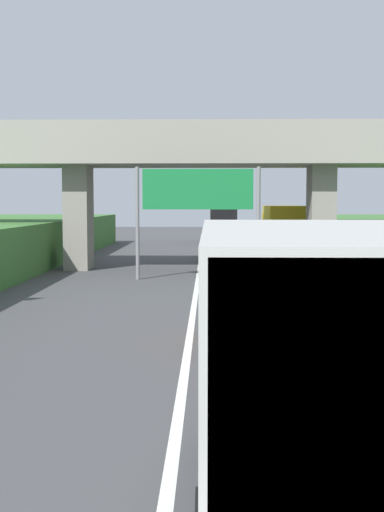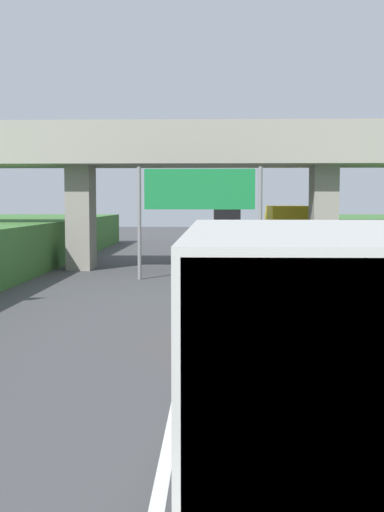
{
  "view_description": "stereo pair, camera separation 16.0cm",
  "coord_description": "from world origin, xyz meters",
  "px_view_note": "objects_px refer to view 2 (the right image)",
  "views": [
    {
      "loc": [
        0.51,
        -1.35,
        3.66
      ],
      "look_at": [
        0.0,
        19.68,
        2.0
      ],
      "focal_mm": 48.0,
      "sensor_mm": 36.0,
      "label": 1
    },
    {
      "loc": [
        0.67,
        -1.35,
        3.66
      ],
      "look_at": [
        0.0,
        19.68,
        2.0
      ],
      "focal_mm": 48.0,
      "sensor_mm": 36.0,
      "label": 2
    }
  ],
  "objects_px": {
    "truck_white": "(307,374)",
    "car_green": "(230,246)",
    "overhead_highway_sign": "(200,196)",
    "truck_yellow": "(286,230)",
    "car_orange": "(250,309)",
    "truck_black": "(226,221)"
  },
  "relations": [
    {
      "from": "truck_yellow",
      "to": "car_orange",
      "type": "xyz_separation_m",
      "value": [
        -3.57,
        -25.26,
        -1.08
      ]
    },
    {
      "from": "overhead_highway_sign",
      "to": "truck_yellow",
      "type": "xyz_separation_m",
      "value": [
        5.2,
        10.87,
        -1.99
      ]
    },
    {
      "from": "truck_yellow",
      "to": "car_orange",
      "type": "distance_m",
      "value": 25.53
    },
    {
      "from": "truck_black",
      "to": "truck_yellow",
      "type": "bearing_deg",
      "value": -79.75
    },
    {
      "from": "overhead_highway_sign",
      "to": "truck_white",
      "type": "bearing_deg",
      "value": -86.37
    },
    {
      "from": "car_green",
      "to": "truck_yellow",
      "type": "bearing_deg",
      "value": -18.51
    },
    {
      "from": "truck_yellow",
      "to": "overhead_highway_sign",
      "type": "bearing_deg",
      "value": -115.57
    },
    {
      "from": "car_orange",
      "to": "truck_yellow",
      "type": "bearing_deg",
      "value": 81.95
    },
    {
      "from": "overhead_highway_sign",
      "to": "truck_black",
      "type": "xyz_separation_m",
      "value": [
        1.81,
        29.62,
        -1.99
      ]
    },
    {
      "from": "truck_white",
      "to": "car_green",
      "type": "relative_size",
      "value": 1.78
    },
    {
      "from": "truck_black",
      "to": "car_orange",
      "type": "height_order",
      "value": "truck_black"
    },
    {
      "from": "overhead_highway_sign",
      "to": "truck_white",
      "type": "relative_size",
      "value": 0.81
    },
    {
      "from": "car_green",
      "to": "truck_black",
      "type": "bearing_deg",
      "value": 89.81
    },
    {
      "from": "car_orange",
      "to": "truck_black",
      "type": "bearing_deg",
      "value": 89.76
    },
    {
      "from": "truck_white",
      "to": "car_orange",
      "type": "distance_m",
      "value": 11.07
    },
    {
      "from": "truck_white",
      "to": "truck_black",
      "type": "height_order",
      "value": "same"
    },
    {
      "from": "overhead_highway_sign",
      "to": "truck_yellow",
      "type": "bearing_deg",
      "value": 64.43
    },
    {
      "from": "truck_white",
      "to": "truck_yellow",
      "type": "relative_size",
      "value": 1.0
    },
    {
      "from": "truck_white",
      "to": "truck_yellow",
      "type": "xyz_separation_m",
      "value": [
        3.59,
        36.28,
        0.0
      ]
    },
    {
      "from": "car_green",
      "to": "overhead_highway_sign",
      "type": "bearing_deg",
      "value": -98.28
    },
    {
      "from": "overhead_highway_sign",
      "to": "car_green",
      "type": "xyz_separation_m",
      "value": [
        1.75,
        12.02,
        -3.07
      ]
    },
    {
      "from": "overhead_highway_sign",
      "to": "car_green",
      "type": "height_order",
      "value": "overhead_highway_sign"
    }
  ]
}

